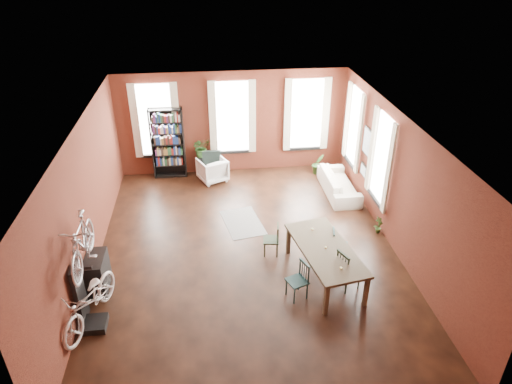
{
  "coord_description": "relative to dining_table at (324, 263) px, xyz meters",
  "views": [
    {
      "loc": [
        -0.84,
        -8.79,
        6.56
      ],
      "look_at": [
        0.27,
        0.6,
        1.3
      ],
      "focal_mm": 32.0,
      "sensor_mm": 36.0,
      "label": 1
    }
  ],
  "objects": [
    {
      "name": "dining_chair_d",
      "position": [
        0.49,
        0.53,
        0.02
      ],
      "size": [
        0.45,
        0.45,
        0.82
      ],
      "primitive_type": "cube",
      "rotation": [
        0.0,
        0.0,
        1.34
      ],
      "color": "#183531",
      "rests_on": "ground"
    },
    {
      "name": "cream_sofa",
      "position": [
        1.38,
        3.7,
        0.02
      ],
      "size": [
        0.61,
        2.08,
        0.81
      ],
      "primitive_type": "imported",
      "rotation": [
        0.0,
        0.0,
        1.57
      ],
      "color": "beige",
      "rests_on": "ground"
    },
    {
      "name": "bike_wall_rack",
      "position": [
        -4.97,
        -0.7,
        0.26
      ],
      "size": [
        0.16,
        0.6,
        1.3
      ],
      "primitive_type": "cube",
      "color": "black",
      "rests_on": "ground"
    },
    {
      "name": "striped_rug",
      "position": [
        -1.57,
        2.41,
        -0.39
      ],
      "size": [
        1.17,
        1.6,
        0.01
      ],
      "primitive_type": "cube",
      "rotation": [
        0.0,
        0.0,
        0.19
      ],
      "color": "black",
      "rests_on": "ground"
    },
    {
      "name": "white_armchair",
      "position": [
        -2.27,
        4.93,
        0.01
      ],
      "size": [
        1.01,
        0.98,
        0.8
      ],
      "primitive_type": "imported",
      "rotation": [
        0.0,
        0.0,
        3.55
      ],
      "color": "silver",
      "rests_on": "ground"
    },
    {
      "name": "bookshelf",
      "position": [
        -3.57,
        5.4,
        0.71
      ],
      "size": [
        1.0,
        0.32,
        2.2
      ],
      "primitive_type": "cube",
      "color": "black",
      "rests_on": "ground"
    },
    {
      "name": "bicycle_floor",
      "position": [
        -4.74,
        -0.91,
        0.68
      ],
      "size": [
        0.91,
        1.13,
        1.86
      ],
      "primitive_type": "imported",
      "rotation": [
        0.0,
        0.0,
        -0.3
      ],
      "color": "beige",
      "rests_on": "bike_trainer"
    },
    {
      "name": "plant_stand",
      "position": [
        -2.55,
        5.4,
        -0.08
      ],
      "size": [
        0.34,
        0.34,
        0.61
      ],
      "primitive_type": "cube",
      "rotation": [
        0.0,
        0.0,
        0.13
      ],
      "color": "black",
      "rests_on": "ground"
    },
    {
      "name": "plant_on_stand",
      "position": [
        -2.57,
        5.41,
        0.46
      ],
      "size": [
        0.72,
        0.76,
        0.47
      ],
      "primitive_type": "imported",
      "rotation": [
        0.0,
        0.0,
        0.36
      ],
      "color": "#295120",
      "rests_on": "plant_stand"
    },
    {
      "name": "dining_table",
      "position": [
        0.0,
        0.0,
        0.0
      ],
      "size": [
        1.43,
        2.44,
        0.78
      ],
      "primitive_type": "cube",
      "rotation": [
        0.0,
        0.0,
        0.18
      ],
      "color": "#4D412E",
      "rests_on": "ground"
    },
    {
      "name": "console_table",
      "position": [
        -4.85,
        0.2,
        0.01
      ],
      "size": [
        0.4,
        0.8,
        0.8
      ],
      "primitive_type": "cube",
      "color": "black",
      "rests_on": "ground"
    },
    {
      "name": "plant_small",
      "position": [
        1.8,
        1.54,
        -0.31
      ],
      "size": [
        0.47,
        0.52,
        0.17
      ],
      "primitive_type": "imported",
      "rotation": [
        0.0,
        0.0,
        0.62
      ],
      "color": "#386227",
      "rests_on": "ground"
    },
    {
      "name": "plant_by_sofa",
      "position": [
        1.06,
        5.01,
        -0.24
      ],
      "size": [
        0.46,
        0.72,
        0.3
      ],
      "primitive_type": "imported",
      "rotation": [
        0.0,
        0.0,
        0.14
      ],
      "color": "#2C5421",
      "rests_on": "ground"
    },
    {
      "name": "dining_chair_a",
      "position": [
        -0.72,
        -0.56,
        0.02
      ],
      "size": [
        0.5,
        0.5,
        0.83
      ],
      "primitive_type": "cube",
      "rotation": [
        0.0,
        0.0,
        -1.19
      ],
      "color": "#1A393A",
      "rests_on": "ground"
    },
    {
      "name": "dining_chair_b",
      "position": [
        -1.03,
        0.99,
        0.0
      ],
      "size": [
        0.41,
        0.41,
        0.79
      ],
      "primitive_type": "cube",
      "rotation": [
        0.0,
        0.0,
        -1.71
      ],
      "color": "black",
      "rests_on": "ground"
    },
    {
      "name": "bike_trainer",
      "position": [
        -4.74,
        -0.94,
        -0.32
      ],
      "size": [
        0.47,
        0.47,
        0.14
      ],
      "primitive_type": "cube",
      "rotation": [
        0.0,
        0.0,
        0.01
      ],
      "color": "black",
      "rests_on": "ground"
    },
    {
      "name": "bicycle_hung",
      "position": [
        -4.72,
        -0.7,
        1.74
      ],
      "size": [
        0.47,
        1.0,
        1.66
      ],
      "primitive_type": "imported",
      "color": "#A5A8AD",
      "rests_on": "bike_wall_rack"
    },
    {
      "name": "dining_chair_c",
      "position": [
        0.42,
        -0.37,
        0.07
      ],
      "size": [
        0.56,
        0.56,
        0.93
      ],
      "primitive_type": "cube",
      "rotation": [
        0.0,
        0.0,
        1.96
      ],
      "color": "black",
      "rests_on": "ground"
    },
    {
      "name": "room",
      "position": [
        -1.32,
        1.72,
        1.75
      ],
      "size": [
        9.0,
        9.04,
        3.22
      ],
      "color": "black",
      "rests_on": "ground"
    }
  ]
}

